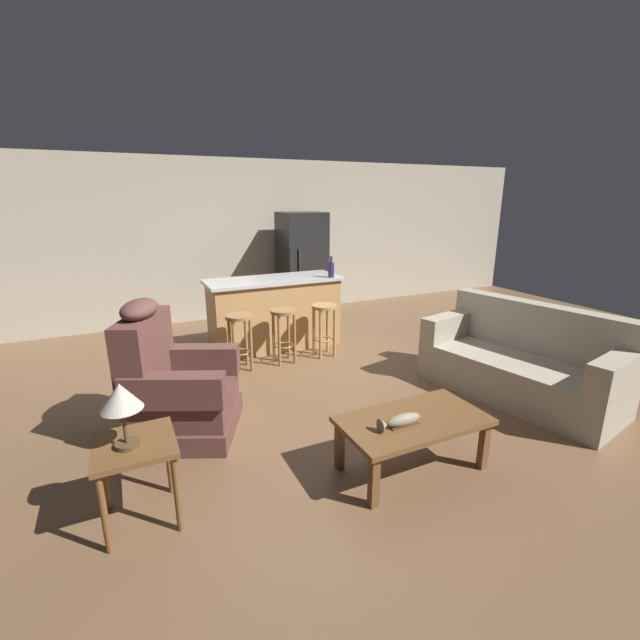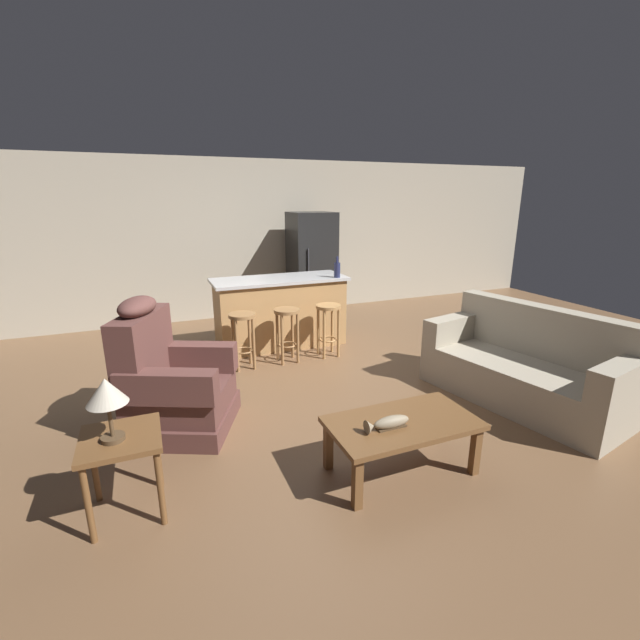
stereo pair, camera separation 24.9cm
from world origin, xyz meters
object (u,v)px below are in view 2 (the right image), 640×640
at_px(bar_stool_right, 328,321).
at_px(refrigerator, 312,266).
at_px(bar_stool_middle, 287,325).
at_px(bottle_tall_green, 337,270).
at_px(fish_figurine, 387,423).
at_px(bar_stool_left, 243,331).
at_px(coffee_table, 402,427).
at_px(end_table, 122,450).
at_px(table_lamp, 107,394).
at_px(kitchen_island, 280,312).
at_px(couch, 526,368).
at_px(recliner_near_lamp, 171,384).

height_order(bar_stool_right, refrigerator, refrigerator).
relative_size(bar_stool_middle, bottle_tall_green, 2.39).
distance_m(fish_figurine, bar_stool_left, 2.55).
height_order(fish_figurine, bottle_tall_green, bottle_tall_green).
distance_m(bar_stool_middle, bottle_tall_green, 1.09).
bearing_deg(bottle_tall_green, coffee_table, -104.98).
relative_size(end_table, table_lamp, 1.37).
relative_size(fish_figurine, kitchen_island, 0.19).
bearing_deg(couch, bar_stool_right, -66.91).
relative_size(bar_stool_middle, bar_stool_right, 1.00).
bearing_deg(bar_stool_right, recliner_near_lamp, -150.26).
bearing_deg(coffee_table, bottle_tall_green, 75.02).
xyz_separation_m(end_table, kitchen_island, (1.91, 2.78, 0.02)).
distance_m(couch, recliner_near_lamp, 3.42).
relative_size(coffee_table, kitchen_island, 0.61).
distance_m(coffee_table, table_lamp, 2.01).
bearing_deg(recliner_near_lamp, end_table, -85.05).
bearing_deg(coffee_table, fish_figurine, -162.19).
xyz_separation_m(fish_figurine, couch, (1.97, 0.59, -0.12)).
relative_size(couch, bar_stool_right, 2.99).
height_order(recliner_near_lamp, end_table, recliner_near_lamp).
height_order(coffee_table, table_lamp, table_lamp).
xyz_separation_m(coffee_table, bar_stool_right, (0.47, 2.45, 0.11)).
xyz_separation_m(table_lamp, refrigerator, (2.88, 4.02, 0.01)).
height_order(end_table, bar_stool_middle, bar_stool_middle).
bearing_deg(bar_stool_middle, couch, -45.46).
bearing_deg(coffee_table, couch, 16.64).
bearing_deg(table_lamp, bar_stool_middle, 49.93).
bearing_deg(refrigerator, coffee_table, -102.61).
bearing_deg(fish_figurine, table_lamp, 169.67).
bearing_deg(fish_figurine, end_table, 168.42).
height_order(end_table, table_lamp, table_lamp).
relative_size(recliner_near_lamp, end_table, 2.14).
height_order(coffee_table, bar_stool_middle, bar_stool_middle).
distance_m(end_table, bar_stool_right, 3.19).
height_order(kitchen_island, bar_stool_right, kitchen_island).
xyz_separation_m(fish_figurine, table_lamp, (-1.76, 0.32, 0.41)).
height_order(coffee_table, bottle_tall_green, bottle_tall_green).
height_order(end_table, refrigerator, refrigerator).
distance_m(table_lamp, refrigerator, 4.94).
distance_m(coffee_table, recliner_near_lamp, 2.01).
height_order(couch, end_table, couch).
xyz_separation_m(couch, recliner_near_lamp, (-3.33, 0.78, 0.08)).
height_order(end_table, bar_stool_right, bar_stool_right).
relative_size(table_lamp, bottle_tall_green, 1.44).
height_order(fish_figurine, bar_stool_right, bar_stool_right).
xyz_separation_m(coffee_table, refrigerator, (0.96, 4.28, 0.52)).
height_order(coffee_table, end_table, end_table).
height_order(coffee_table, refrigerator, refrigerator).
relative_size(fish_figurine, end_table, 0.61).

